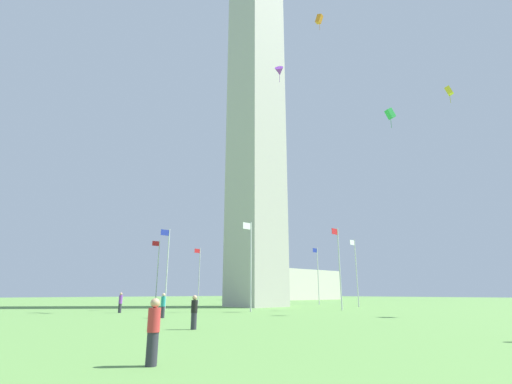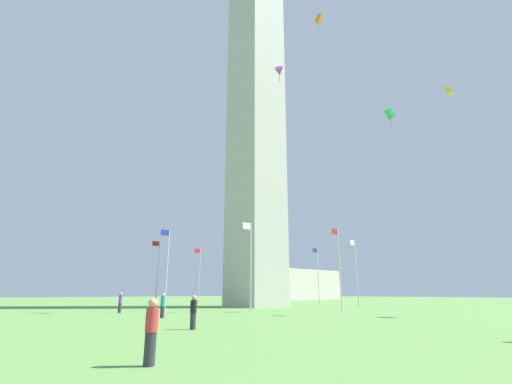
{
  "view_description": "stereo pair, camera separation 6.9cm",
  "coord_description": "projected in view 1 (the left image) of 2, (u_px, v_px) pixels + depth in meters",
  "views": [
    {
      "loc": [
        33.97,
        36.69,
        1.78
      ],
      "look_at": [
        0.0,
        0.0,
        15.37
      ],
      "focal_mm": 26.01,
      "sensor_mm": 36.0,
      "label": 1
    },
    {
      "loc": [
        33.92,
        36.73,
        1.78
      ],
      "look_at": [
        0.0,
        0.0,
        15.37
      ],
      "focal_mm": 26.01,
      "sensor_mm": 36.0,
      "label": 2
    }
  ],
  "objects": [
    {
      "name": "ground_plane",
      "position": [
        256.0,
        307.0,
        47.79
      ],
      "size": [
        260.0,
        260.0,
        0.0
      ],
      "primitive_type": "plane",
      "color": "#609347"
    },
    {
      "name": "obelisk_monument",
      "position": [
        256.0,
        108.0,
        55.21
      ],
      "size": [
        6.23,
        6.23,
        56.6
      ],
      "color": "#B7B2A8",
      "rests_on": "ground"
    },
    {
      "name": "flagpole_n",
      "position": [
        167.0,
        265.0,
        40.35
      ],
      "size": [
        1.12,
        0.14,
        8.63
      ],
      "color": "silver",
      "rests_on": "ground"
    },
    {
      "name": "flagpole_ne",
      "position": [
        250.0,
        262.0,
        36.28
      ],
      "size": [
        1.12,
        0.14,
        8.63
      ],
      "color": "silver",
      "rests_on": "ground"
    },
    {
      "name": "flagpole_e",
      "position": [
        339.0,
        264.0,
        39.66
      ],
      "size": [
        1.12,
        0.14,
        8.63
      ],
      "color": "silver",
      "rests_on": "ground"
    },
    {
      "name": "flagpole_se",
      "position": [
        356.0,
        269.0,
        48.5
      ],
      "size": [
        1.12,
        0.14,
        8.63
      ],
      "color": "silver",
      "rests_on": "ground"
    },
    {
      "name": "flagpole_s",
      "position": [
        318.0,
        273.0,
        57.62
      ],
      "size": [
        1.12,
        0.14,
        8.63
      ],
      "color": "silver",
      "rests_on": "ground"
    },
    {
      "name": "flagpole_sw",
      "position": [
        259.0,
        274.0,
        61.69
      ],
      "size": [
        1.12,
        0.14,
        8.63
      ],
      "color": "silver",
      "rests_on": "ground"
    },
    {
      "name": "flagpole_w",
      "position": [
        199.0,
        273.0,
        58.31
      ],
      "size": [
        1.12,
        0.14,
        8.63
      ],
      "color": "silver",
      "rests_on": "ground"
    },
    {
      "name": "flagpole_nw",
      "position": [
        157.0,
        270.0,
        49.47
      ],
      "size": [
        1.12,
        0.14,
        8.63
      ],
      "color": "silver",
      "rests_on": "ground"
    },
    {
      "name": "person_teal_shirt",
      "position": [
        163.0,
        306.0,
        26.91
      ],
      "size": [
        0.32,
        0.32,
        1.74
      ],
      "rotation": [
        0.0,
        0.0,
        -2.14
      ],
      "color": "#2D2D38",
      "rests_on": "ground"
    },
    {
      "name": "person_black_shirt",
      "position": [
        194.0,
        312.0,
        18.6
      ],
      "size": [
        0.32,
        0.32,
        1.65
      ],
      "rotation": [
        0.0,
        0.0,
        -2.9
      ],
      "color": "#2D2D38",
      "rests_on": "ground"
    },
    {
      "name": "person_red_shirt",
      "position": [
        153.0,
        332.0,
        9.44
      ],
      "size": [
        0.32,
        0.32,
        1.63
      ],
      "rotation": [
        0.0,
        0.0,
        -1.9
      ],
      "color": "#2D2D38",
      "rests_on": "ground"
    },
    {
      "name": "person_purple_shirt",
      "position": [
        120.0,
        303.0,
        33.67
      ],
      "size": [
        0.32,
        0.32,
        1.78
      ],
      "rotation": [
        0.0,
        0.0,
        -3.24
      ],
      "color": "#2D2D38",
      "rests_on": "ground"
    },
    {
      "name": "kite_purple_delta",
      "position": [
        279.0,
        71.0,
        41.36
      ],
      "size": [
        1.6,
        1.53,
        2.0
      ],
      "color": "purple"
    },
    {
      "name": "kite_yellow_box",
      "position": [
        449.0,
        91.0,
        36.24
      ],
      "size": [
        0.57,
        0.78,
        1.8
      ],
      "color": "yellow"
    },
    {
      "name": "kite_orange_box",
      "position": [
        319.0,
        19.0,
        44.7
      ],
      "size": [
        0.72,
        1.0,
        2.16
      ],
      "color": "orange"
    },
    {
      "name": "kite_green_box",
      "position": [
        390.0,
        114.0,
        41.55
      ],
      "size": [
        1.25,
        1.02,
        2.38
      ],
      "color": "green"
    },
    {
      "name": "distant_building",
      "position": [
        292.0,
        285.0,
        97.78
      ],
      "size": [
        25.08,
        13.34,
        7.45
      ],
      "color": "beige",
      "rests_on": "ground"
    }
  ]
}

